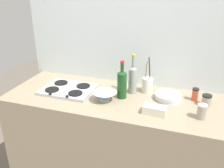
# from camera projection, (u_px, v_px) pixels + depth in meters

# --- Properties ---
(counter_block) EXTENTS (1.80, 0.70, 0.90)m
(counter_block) POSITION_uv_depth(u_px,v_px,m) (112.00, 141.00, 2.28)
(counter_block) COLOR tan
(counter_block) RESTS_ON ground
(backsplash_panel) EXTENTS (1.90, 0.06, 2.30)m
(backsplash_panel) POSITION_uv_depth(u_px,v_px,m) (125.00, 56.00, 2.32)
(backsplash_panel) COLOR silver
(backsplash_panel) RESTS_ON ground
(stovetop_hob) EXTENTS (0.45, 0.35, 0.04)m
(stovetop_hob) POSITION_uv_depth(u_px,v_px,m) (68.00, 89.00, 2.20)
(stovetop_hob) COLOR #B2B2B7
(stovetop_hob) RESTS_ON counter_block
(plate_stack) EXTENTS (0.22, 0.22, 0.05)m
(plate_stack) POSITION_uv_depth(u_px,v_px,m) (168.00, 96.00, 2.05)
(plate_stack) COLOR white
(plate_stack) RESTS_ON counter_block
(wine_bottle_leftmost) EXTENTS (0.08, 0.08, 0.32)m
(wine_bottle_leftmost) POSITION_uv_depth(u_px,v_px,m) (122.00, 83.00, 2.04)
(wine_bottle_leftmost) COLOR #19471E
(wine_bottle_leftmost) RESTS_ON counter_block
(wine_bottle_mid_left) EXTENTS (0.07, 0.07, 0.35)m
(wine_bottle_mid_left) POSITION_uv_depth(u_px,v_px,m) (133.00, 78.00, 2.12)
(wine_bottle_mid_left) COLOR gray
(wine_bottle_mid_left) RESTS_ON counter_block
(mixing_bowl) EXTENTS (0.20, 0.20, 0.08)m
(mixing_bowl) POSITION_uv_depth(u_px,v_px,m) (105.00, 96.00, 2.02)
(mixing_bowl) COLOR silver
(mixing_bowl) RESTS_ON counter_block
(butter_dish) EXTENTS (0.17, 0.10, 0.06)m
(butter_dish) POSITION_uv_depth(u_px,v_px,m) (155.00, 110.00, 1.83)
(butter_dish) COLOR silver
(butter_dish) RESTS_ON counter_block
(utensil_crock) EXTENTS (0.09, 0.09, 0.32)m
(utensil_crock) POSITION_uv_depth(u_px,v_px,m) (147.00, 85.00, 2.16)
(utensil_crock) COLOR silver
(utensil_crock) RESTS_ON counter_block
(condiment_jar_front) EXTENTS (0.07, 0.07, 0.11)m
(condiment_jar_front) POSITION_uv_depth(u_px,v_px,m) (202.00, 112.00, 1.76)
(condiment_jar_front) COLOR #9E998C
(condiment_jar_front) RESTS_ON counter_block
(condiment_jar_rear) EXTENTS (0.05, 0.05, 0.10)m
(condiment_jar_rear) POSITION_uv_depth(u_px,v_px,m) (195.00, 94.00, 2.02)
(condiment_jar_rear) COLOR #C64C2D
(condiment_jar_rear) RESTS_ON counter_block
(condiment_jar_spare) EXTENTS (0.07, 0.07, 0.09)m
(condiment_jar_spare) POSITION_uv_depth(u_px,v_px,m) (207.00, 100.00, 1.94)
(condiment_jar_spare) COLOR #9E998C
(condiment_jar_spare) RESTS_ON counter_block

